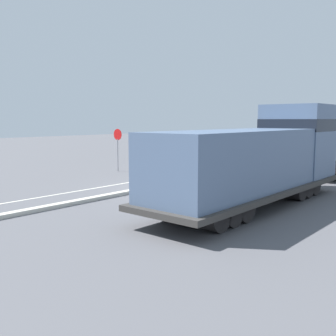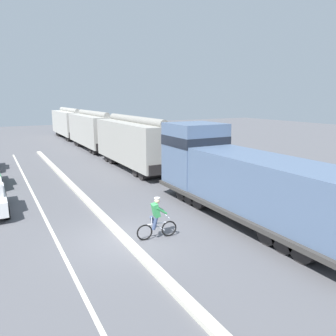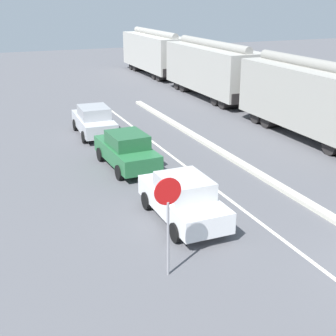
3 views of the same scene
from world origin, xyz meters
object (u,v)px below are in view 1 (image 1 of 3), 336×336
parked_car_green (210,153)px  stop_sign (118,142)px  cyclist (169,176)px  locomotive (262,161)px  parked_car_silver (244,149)px  parked_car_white (165,158)px

parked_car_green → stop_sign: 8.85m
parked_car_green → cyclist: size_ratio=2.49×
cyclist → stop_sign: size_ratio=0.60×
locomotive → stop_sign: size_ratio=4.03×
parked_car_silver → cyclist: 18.91m
parked_car_white → parked_car_green: size_ratio=0.99×
locomotive → parked_car_white: locomotive is taller
cyclist → parked_car_silver: bearing=108.9°
locomotive → parked_car_silver: (-10.68, 17.26, -0.98)m
locomotive → parked_car_white: size_ratio=2.76×
parked_car_white → stop_sign: stop_sign is taller
parked_car_green → parked_car_silver: bearing=90.4°
parked_car_silver → stop_sign: bearing=-96.5°
cyclist → parked_car_green: bearing=116.3°
parked_car_green → parked_car_silver: same height
parked_car_green → cyclist: bearing=-63.7°
locomotive → stop_sign: bearing=166.0°
parked_car_silver → stop_sign: 14.33m
locomotive → cyclist: 4.71m
stop_sign → locomotive: bearing=-14.0°
locomotive → stop_sign: (-12.30, 3.07, 0.23)m
locomotive → parked_car_green: bearing=132.3°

